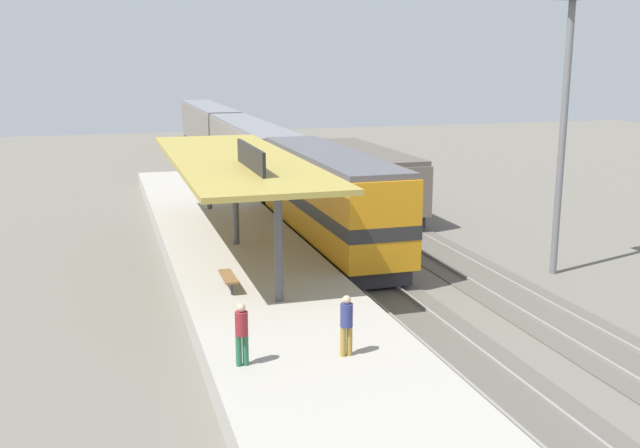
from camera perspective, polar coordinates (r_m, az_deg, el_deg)
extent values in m
plane|color=#666056|center=(34.05, 4.53, -2.23)|extent=(120.00, 120.00, 0.00)
cube|color=#565249|center=(33.40, 1.32, -2.46)|extent=(3.20, 110.00, 0.04)
cube|color=gray|center=(33.17, 0.14, -2.45)|extent=(0.10, 110.00, 0.16)
cube|color=gray|center=(33.60, 2.49, -2.27)|extent=(0.10, 110.00, 0.16)
cube|color=#565249|center=(35.04, 8.50, -1.87)|extent=(3.20, 110.00, 0.04)
cube|color=gray|center=(34.73, 7.43, -1.87)|extent=(0.10, 110.00, 0.16)
cube|color=gray|center=(35.33, 9.57, -1.69)|extent=(0.10, 110.00, 0.16)
cube|color=#9E998E|center=(32.21, -6.49, -2.32)|extent=(6.00, 44.00, 0.90)
cylinder|color=#47474C|center=(24.06, -3.23, -1.92)|extent=(0.28, 0.28, 3.60)
cylinder|color=#47474C|center=(31.71, -6.59, 1.61)|extent=(0.28, 0.28, 3.60)
cylinder|color=#47474C|center=(39.49, -8.64, 3.75)|extent=(0.28, 0.28, 3.60)
cube|color=#A38E3D|center=(31.40, -6.68, 5.01)|extent=(5.20, 18.00, 0.20)
cube|color=black|center=(27.82, -5.41, 5.19)|extent=(0.12, 4.80, 0.90)
cylinder|color=#333338|center=(25.27, -6.87, -5.02)|extent=(0.07, 0.07, 0.42)
cylinder|color=#333338|center=(26.49, -7.35, -4.19)|extent=(0.07, 0.07, 0.42)
cube|color=brown|center=(25.81, -7.13, -4.07)|extent=(0.44, 1.70, 0.08)
cube|color=#28282D|center=(34.44, 0.68, -1.15)|extent=(2.60, 13.60, 0.70)
cube|color=orange|center=(34.00, 0.69, 2.29)|extent=(2.90, 14.40, 3.50)
cube|color=#515156|center=(33.71, 0.70, 5.42)|extent=(2.78, 14.11, 0.24)
cube|color=#282828|center=(34.04, 0.69, 1.86)|extent=(2.93, 14.43, 0.56)
cube|color=#28282D|center=(51.57, -5.27, 3.47)|extent=(2.60, 19.20, 0.70)
cube|color=slate|center=(51.28, -5.31, 5.68)|extent=(2.90, 20.00, 3.30)
cube|color=slate|center=(51.10, -5.36, 7.65)|extent=(2.78, 19.60, 0.24)
cube|color=#28282D|center=(71.89, -8.58, 6.01)|extent=(2.60, 19.20, 0.70)
cube|color=slate|center=(71.69, -8.63, 7.60)|extent=(2.90, 20.00, 3.30)
cube|color=slate|center=(71.56, -8.68, 9.01)|extent=(2.78, 19.60, 0.24)
cube|color=#28282D|center=(42.87, 3.56, 1.61)|extent=(2.50, 11.20, 0.70)
cube|color=#6B6056|center=(42.59, 3.59, 3.78)|extent=(2.80, 12.00, 2.60)
cube|color=#554D45|center=(42.39, 3.62, 5.68)|extent=(2.69, 11.76, 0.24)
cylinder|color=slate|center=(31.19, 18.29, 6.07)|extent=(0.28, 0.28, 11.00)
cylinder|color=olive|center=(20.07, 1.81, -9.09)|extent=(0.16, 0.16, 0.84)
cylinder|color=olive|center=(20.12, 2.30, -9.03)|extent=(0.16, 0.16, 0.84)
cylinder|color=navy|center=(19.83, 2.07, -7.08)|extent=(0.34, 0.34, 0.64)
sphere|color=tan|center=(19.69, 2.08, -5.89)|extent=(0.23, 0.23, 0.23)
cylinder|color=#23603D|center=(19.58, -6.33, -9.75)|extent=(0.16, 0.16, 0.84)
cylinder|color=#23603D|center=(19.61, -5.80, -9.70)|extent=(0.16, 0.16, 0.84)
cylinder|color=maroon|center=(19.32, -6.12, -7.69)|extent=(0.34, 0.34, 0.64)
sphere|color=tan|center=(19.17, -6.15, -6.48)|extent=(0.23, 0.23, 0.23)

